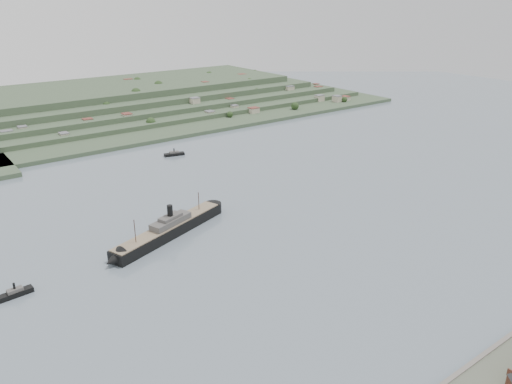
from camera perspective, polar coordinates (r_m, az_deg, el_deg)
ground at (r=335.52m, az=4.58°, el=-3.47°), size 1400.00×1400.00×0.00m
far_peninsula at (r=674.29m, az=-16.19°, el=9.61°), size 760.00×309.00×30.00m
steamship at (r=317.48m, az=-10.21°, el=-4.39°), size 97.23×43.53×24.21m
tugboat at (r=283.53m, az=-25.79°, el=-10.35°), size 17.13×5.93×7.56m
ferry_east at (r=480.24m, az=-9.33°, el=4.33°), size 19.81×9.62×7.16m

